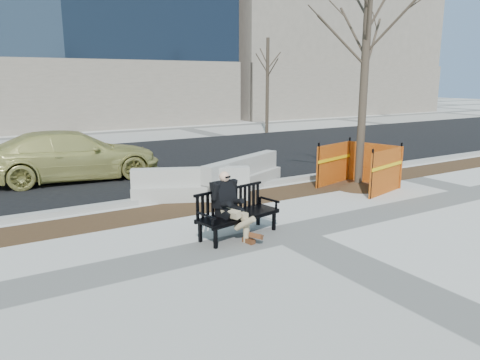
# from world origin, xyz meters

# --- Properties ---
(ground) EXTENTS (120.00, 120.00, 0.00)m
(ground) POSITION_xyz_m (0.00, 0.00, 0.00)
(ground) COLOR beige
(ground) RESTS_ON ground
(mulch_strip) EXTENTS (40.00, 1.20, 0.02)m
(mulch_strip) POSITION_xyz_m (0.00, 2.60, 0.00)
(mulch_strip) COLOR #47301C
(mulch_strip) RESTS_ON ground
(asphalt_street) EXTENTS (60.00, 10.40, 0.01)m
(asphalt_street) POSITION_xyz_m (0.00, 8.80, 0.00)
(asphalt_street) COLOR black
(asphalt_street) RESTS_ON ground
(curb) EXTENTS (60.00, 0.25, 0.12)m
(curb) POSITION_xyz_m (0.00, 3.55, 0.06)
(curb) COLOR #9E9B93
(curb) RESTS_ON ground
(bench) EXTENTS (1.79, 0.92, 0.91)m
(bench) POSITION_xyz_m (-0.89, 0.36, 0.00)
(bench) COLOR black
(bench) RESTS_ON ground
(seated_man) EXTENTS (0.70, 0.98, 1.25)m
(seated_man) POSITION_xyz_m (-1.11, 0.37, 0.00)
(seated_man) COLOR black
(seated_man) RESTS_ON ground
(tree_fence) EXTENTS (3.07, 3.07, 6.30)m
(tree_fence) POSITION_xyz_m (3.87, 1.94, 0.00)
(tree_fence) COLOR orange
(tree_fence) RESTS_ON ground
(sedan) EXTENTS (5.15, 2.46, 1.45)m
(sedan) POSITION_xyz_m (-2.49, 7.13, 0.00)
(sedan) COLOR tan
(sedan) RESTS_ON ground
(jersey_barrier_left) EXTENTS (2.85, 1.68, 0.82)m
(jersey_barrier_left) POSITION_xyz_m (-0.54, 3.19, 0.00)
(jersey_barrier_left) COLOR #ADABA2
(jersey_barrier_left) RESTS_ON ground
(jersey_barrier_right) EXTENTS (3.07, 1.85, 0.89)m
(jersey_barrier_right) POSITION_xyz_m (1.09, 3.45, 0.00)
(jersey_barrier_right) COLOR #A7A49C
(jersey_barrier_right) RESTS_ON ground
(far_tree_right) EXTENTS (2.60, 2.60, 5.44)m
(far_tree_right) POSITION_xyz_m (9.16, 13.99, 0.00)
(far_tree_right) COLOR #43372B
(far_tree_right) RESTS_ON ground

